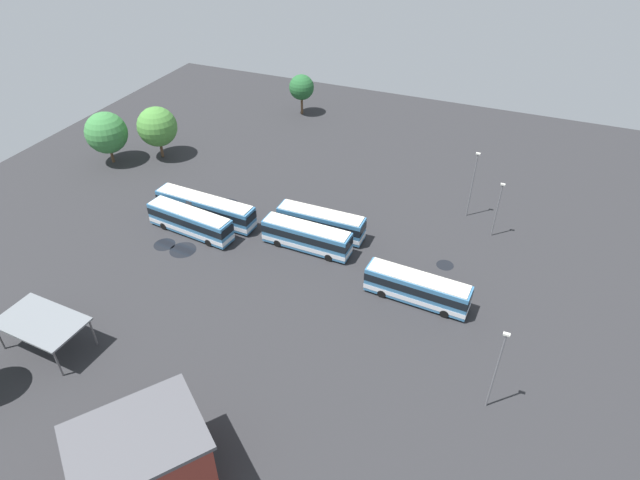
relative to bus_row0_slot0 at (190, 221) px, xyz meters
The scene contains 18 objects.
ground_plane 15.90m from the bus_row0_slot0, 10.70° to the left, with size 110.29×110.29×0.00m, color #28282B.
bus_row0_slot0 is the anchor object (origin of this frame).
bus_row0_slot1 3.47m from the bus_row0_slot0, 89.25° to the left, with size 14.71×3.35×3.43m.
bus_row1_slot1 15.61m from the bus_row0_slot0, 10.19° to the left, with size 11.59×2.92×3.43m.
bus_row1_slot2 17.03m from the bus_row0_slot0, 21.93° to the left, with size 11.62×2.63×3.43m.
bus_row2_slot0 30.59m from the bus_row0_slot0, ahead, with size 11.84×3.29×3.43m.
depot_building 35.01m from the bus_row0_slot0, 61.58° to the right, with size 11.93×12.35×6.81m.
maintenance_shelter 22.61m from the bus_row0_slot0, 95.20° to the right, with size 8.87×5.51×3.61m.
lamp_post_near_entrance 39.50m from the bus_row0_slot0, 21.96° to the left, with size 0.56×0.28×7.82m.
lamp_post_far_corner 42.14m from the bus_row0_slot0, 17.43° to the right, with size 0.56×0.28×9.38m.
lamp_post_mid_lot 37.57m from the bus_row0_slot0, 29.13° to the left, with size 0.56×0.28×9.60m.
tree_east_edge 25.95m from the bus_row0_slot0, 152.69° to the left, with size 6.49×6.49×8.37m.
tree_south_edge 23.65m from the bus_row0_slot0, 135.35° to the left, with size 6.29×6.29×8.45m.
tree_north_edge 41.54m from the bus_row0_slot0, 93.76° to the left, with size 4.63×4.63×7.50m.
puddle_front_lane 4.40m from the bus_row0_slot0, 116.96° to the right, with size 2.75×2.75×0.01m, color black.
puddle_centre_drain 32.94m from the bus_row0_slot0, 10.88° to the left, with size 2.11×2.11×0.01m, color black.
puddle_between_rows 7.64m from the bus_row0_slot0, 84.54° to the left, with size 4.08×4.08×0.01m, color black.
puddle_back_corner 4.18m from the bus_row0_slot0, 74.21° to the right, with size 3.37×3.37×0.01m, color black.
Camera 1 is at (22.36, -49.43, 41.21)m, focal length 30.07 mm.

